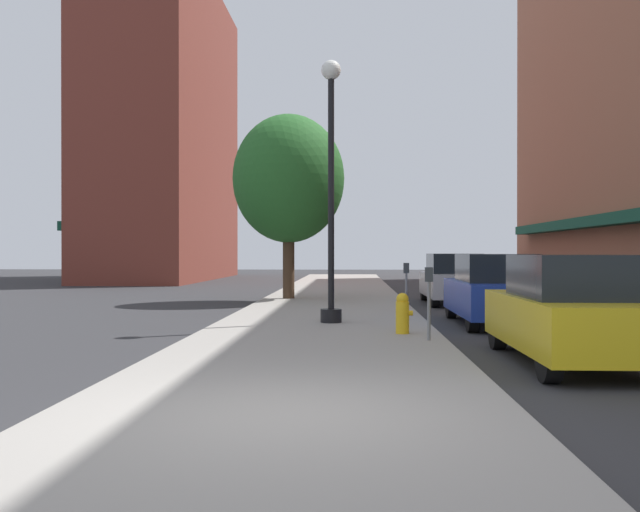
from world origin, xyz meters
TOP-DOWN VIEW (x-y plane):
  - ground_plane at (4.00, 18.00)m, footprint 90.00×90.00m
  - sidewalk_slab at (0.00, 19.00)m, footprint 4.80×50.00m
  - building_far_background at (-11.01, 37.00)m, footprint 6.80×18.00m
  - lamppost at (0.20, 8.99)m, footprint 0.48×0.48m
  - fire_hydrant at (1.65, 6.88)m, footprint 0.33×0.26m
  - parking_meter_near at (2.05, 5.86)m, footprint 0.14×0.09m
  - parking_meter_far at (2.05, 11.13)m, footprint 0.14×0.09m
  - tree_near at (-1.51, 17.21)m, footprint 3.83×3.83m
  - car_yellow at (4.00, 3.96)m, footprint 1.80×4.30m
  - car_blue at (4.00, 9.76)m, footprint 1.80×4.30m
  - car_silver at (4.00, 16.50)m, footprint 1.80×4.30m

SIDE VIEW (x-z plane):
  - ground_plane at x=4.00m, z-range 0.00..0.00m
  - sidewalk_slab at x=0.00m, z-range 0.00..0.12m
  - fire_hydrant at x=1.65m, z-range 0.12..0.91m
  - car_yellow at x=4.00m, z-range -0.02..1.64m
  - car_blue at x=4.00m, z-range -0.02..1.64m
  - car_silver at x=4.00m, z-range -0.02..1.64m
  - parking_meter_near at x=2.05m, z-range 0.29..1.60m
  - parking_meter_far at x=2.05m, z-range 0.29..1.60m
  - lamppost at x=0.20m, z-range 0.25..6.15m
  - tree_near at x=-1.51m, z-range 1.06..7.37m
  - building_far_background at x=-11.01m, z-range -0.02..18.58m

